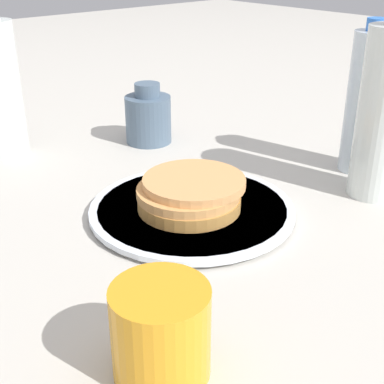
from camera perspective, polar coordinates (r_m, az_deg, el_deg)
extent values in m
plane|color=#BCB7AD|center=(0.69, -0.25, -3.51)|extent=(4.00, 4.00, 0.00)
cylinder|color=silver|center=(0.72, 0.00, -1.95)|extent=(0.25, 0.25, 0.01)
cylinder|color=silver|center=(0.72, 0.00, -1.78)|extent=(0.27, 0.27, 0.01)
cylinder|color=#B47F3C|center=(0.71, -0.30, -1.12)|extent=(0.14, 0.14, 0.02)
cylinder|color=tan|center=(0.70, -0.40, 0.01)|extent=(0.14, 0.14, 0.01)
cylinder|color=tan|center=(0.70, 0.22, 1.06)|extent=(0.14, 0.14, 0.01)
cylinder|color=orange|center=(0.46, -3.35, -14.68)|extent=(0.08, 0.08, 0.08)
cylinder|color=#4C6075|center=(0.97, -4.68, 7.72)|extent=(0.08, 0.08, 0.08)
cylinder|color=#4C6075|center=(0.95, -4.79, 10.79)|extent=(0.04, 0.04, 0.02)
cylinder|color=silver|center=(0.78, 19.77, 7.72)|extent=(0.07, 0.07, 0.24)
cylinder|color=silver|center=(0.87, 18.06, 8.93)|extent=(0.06, 0.06, 0.22)
cylinder|color=blue|center=(0.84, 19.16, 16.53)|extent=(0.03, 0.03, 0.02)
cylinder|color=silver|center=(0.94, -19.84, 10.14)|extent=(0.07, 0.07, 0.22)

